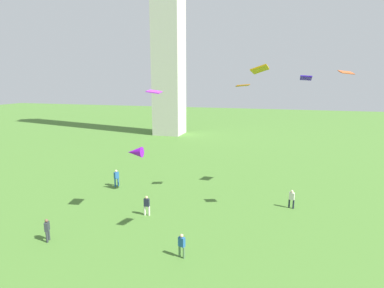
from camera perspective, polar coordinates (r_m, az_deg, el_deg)
person_0 at (r=20.48m, az=-1.90°, el=-17.87°), size 0.47×0.37×1.59m
person_1 at (r=24.40m, az=-25.00°, el=-13.88°), size 0.39×0.49×1.64m
person_2 at (r=26.34m, az=-8.30°, el=-10.90°), size 0.52×0.29×1.69m
person_3 at (r=33.77m, az=-13.68°, el=-5.90°), size 0.43×0.54×1.82m
person_4 at (r=28.81m, az=17.79°, el=-9.39°), size 0.50×0.35×1.65m
kite_flying_0 at (r=18.23m, az=12.34°, el=13.23°), size 1.00×1.35×0.54m
kite_flying_1 at (r=30.59m, az=-10.40°, el=-1.48°), size 1.59×1.14×1.13m
kite_flying_2 at (r=24.74m, az=26.41°, el=11.67°), size 1.11×0.96×0.33m
kite_flying_3 at (r=30.91m, az=20.14°, el=11.29°), size 1.05×1.48×0.48m
kite_flying_4 at (r=28.15m, az=9.27°, el=10.54°), size 1.34×1.12×0.26m
kite_flying_5 at (r=22.75m, az=-6.92°, el=9.50°), size 1.17×1.51×0.28m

